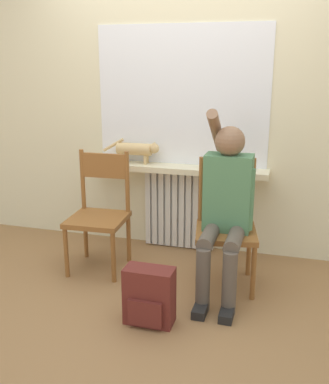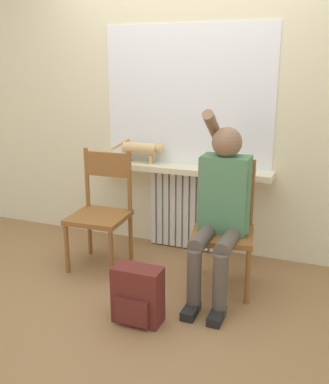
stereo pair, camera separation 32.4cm
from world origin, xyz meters
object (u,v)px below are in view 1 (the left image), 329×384
cat (137,149)px  backpack (149,297)px  person (226,202)px  chair_left (99,212)px  chair_right (226,224)px

cat → backpack: (0.51, -1.24, -0.71)m
person → backpack: bearing=-123.7°
chair_left → cat: (0.14, 0.54, 0.42)m
chair_right → backpack: 0.84m
backpack → chair_right: bearing=61.2°
chair_right → person: bearing=-95.7°
chair_left → backpack: bearing=-50.1°
person → backpack: size_ratio=3.50×
chair_right → cat: cat is taller
chair_right → chair_left: bearing=169.6°
chair_left → cat: 0.70m
cat → chair_left: bearing=-104.5°
chair_left → chair_right: size_ratio=1.00×
person → cat: person is taller
backpack → chair_left: bearing=132.9°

